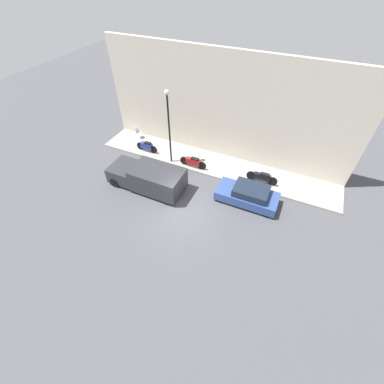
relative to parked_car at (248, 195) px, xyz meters
name	(u,v)px	position (x,y,z in m)	size (l,w,h in m)	color
ground_plane	(182,213)	(-2.60, 3.37, -0.61)	(60.00, 60.00, 0.00)	#47474C
sidewalk	(213,164)	(2.69, 3.37, -0.55)	(2.75, 18.11, 0.13)	gray
building_facade	(224,109)	(4.22, 3.37, 3.21)	(0.30, 18.11, 7.63)	beige
parked_car	(248,195)	(0.00, 0.00, 0.00)	(1.72, 3.86, 1.26)	#2D4784
delivery_van	(148,177)	(-1.41, 6.49, 0.26)	(2.08, 5.18, 1.68)	#2D2D33
motorcycle_red	(193,162)	(1.72, 4.59, -0.03)	(0.30, 2.06, 0.81)	#B21E1E
motorcycle_black	(262,177)	(2.11, -0.40, -0.03)	(0.30, 2.12, 0.80)	black
motorcycle_blue	(147,146)	(2.01, 8.72, -0.03)	(0.30, 1.81, 0.85)	navy
streetlamp	(169,119)	(1.64, 6.36, 3.00)	(0.33, 0.33, 5.46)	black
cafe_chair	(138,132)	(3.42, 10.42, 0.06)	(0.40, 0.40, 0.93)	silver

